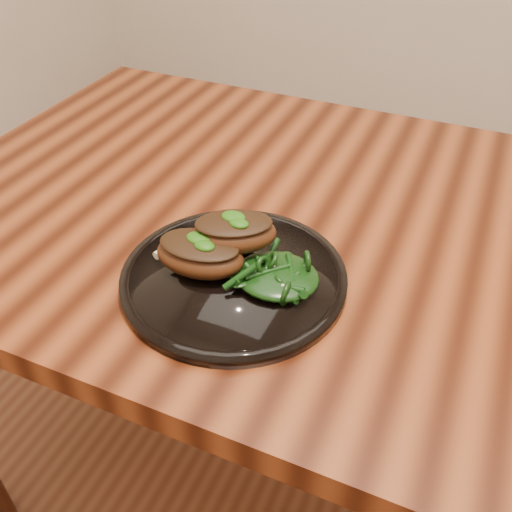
{
  "coord_description": "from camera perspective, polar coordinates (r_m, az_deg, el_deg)",
  "views": [
    {
      "loc": [
        0.02,
        -0.69,
        1.24
      ],
      "look_at": [
        -0.21,
        -0.16,
        0.78
      ],
      "focal_mm": 40.0,
      "sensor_mm": 36.0,
      "label": 1
    }
  ],
  "objects": [
    {
      "name": "greens_heap",
      "position": [
        0.7,
        2.1,
        -1.55
      ],
      "size": [
        0.11,
        0.1,
        0.04
      ],
      "color": "black",
      "rests_on": "plate"
    },
    {
      "name": "lamb_chop_back",
      "position": [
        0.73,
        -2.28,
        2.46
      ],
      "size": [
        0.13,
        0.11,
        0.05
      ],
      "color": "#47210D",
      "rests_on": "plate"
    },
    {
      "name": "desk",
      "position": [
        0.89,
        16.55,
        -3.03
      ],
      "size": [
        1.6,
        0.8,
        0.75
      ],
      "color": "black",
      "rests_on": "ground"
    },
    {
      "name": "plate",
      "position": [
        0.73,
        -2.23,
        -2.14
      ],
      "size": [
        0.29,
        0.29,
        0.02
      ],
      "color": "black",
      "rests_on": "desk"
    },
    {
      "name": "herb_smear",
      "position": [
        0.78,
        -2.69,
        1.81
      ],
      "size": [
        0.08,
        0.05,
        0.01
      ],
      "primitive_type": "ellipsoid",
      "color": "#134107",
      "rests_on": "plate"
    },
    {
      "name": "lamb_chop_front",
      "position": [
        0.72,
        -5.66,
        0.25
      ],
      "size": [
        0.13,
        0.08,
        0.05
      ],
      "color": "#47210D",
      "rests_on": "plate"
    }
  ]
}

